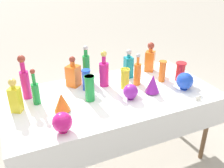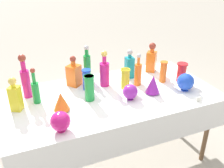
# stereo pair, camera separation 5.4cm
# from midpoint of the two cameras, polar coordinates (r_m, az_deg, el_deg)

# --- Properties ---
(ground_plane) EXTENTS (40.00, 40.00, 0.00)m
(ground_plane) POSITION_cam_midpoint_polar(r_m,az_deg,el_deg) (2.70, 0.59, -16.48)
(ground_plane) COLOR #A0998C
(display_table) EXTENTS (1.88, 0.95, 0.76)m
(display_table) POSITION_cam_midpoint_polar(r_m,az_deg,el_deg) (2.25, 0.99, -3.91)
(display_table) COLOR white
(display_table) RESTS_ON ground
(tall_bottle_0) EXTENTS (0.09, 0.09, 0.35)m
(tall_bottle_0) POSITION_cam_midpoint_polar(r_m,az_deg,el_deg) (2.34, -1.12, 2.72)
(tall_bottle_0) COLOR #C61972
(tall_bottle_0) RESTS_ON display_table
(tall_bottle_1) EXTENTS (0.06, 0.06, 0.32)m
(tall_bottle_1) POSITION_cam_midpoint_polar(r_m,az_deg,el_deg) (2.15, -16.40, -1.32)
(tall_bottle_1) COLOR #198C38
(tall_bottle_1) RESTS_ON display_table
(tall_bottle_2) EXTENTS (0.07, 0.07, 0.32)m
(tall_bottle_2) POSITION_cam_midpoint_polar(r_m,az_deg,el_deg) (2.37, 6.60, 2.50)
(tall_bottle_2) COLOR orange
(tall_bottle_2) RESTS_ON display_table
(tall_bottle_3) EXTENTS (0.07, 0.07, 0.39)m
(tall_bottle_3) POSITION_cam_midpoint_polar(r_m,az_deg,el_deg) (2.24, -18.54, 1.13)
(tall_bottle_3) COLOR #C61972
(tall_bottle_3) RESTS_ON display_table
(tall_bottle_4) EXTENTS (0.07, 0.07, 0.35)m
(tall_bottle_4) POSITION_cam_midpoint_polar(r_m,az_deg,el_deg) (2.47, -5.07, 4.31)
(tall_bottle_4) COLOR #198C38
(tall_bottle_4) RESTS_ON display_table
(square_decanter_0) EXTENTS (0.15, 0.15, 0.30)m
(square_decanter_0) POSITION_cam_midpoint_polar(r_m,az_deg,el_deg) (2.38, -8.06, 2.29)
(square_decanter_0) COLOR orange
(square_decanter_0) RESTS_ON display_table
(square_decanter_1) EXTENTS (0.08, 0.08, 0.30)m
(square_decanter_1) POSITION_cam_midpoint_polar(r_m,az_deg,el_deg) (2.51, 4.62, 4.18)
(square_decanter_1) COLOR teal
(square_decanter_1) RESTS_ON display_table
(square_decanter_2) EXTENTS (0.13, 0.13, 0.32)m
(square_decanter_2) POSITION_cam_midpoint_polar(r_m,az_deg,el_deg) (2.69, 9.58, 5.64)
(square_decanter_2) COLOR orange
(square_decanter_2) RESTS_ON display_table
(square_decanter_3) EXTENTS (0.11, 0.11, 0.29)m
(square_decanter_3) POSITION_cam_midpoint_polar(r_m,az_deg,el_deg) (2.09, -20.58, -2.52)
(square_decanter_3) COLOR yellow
(square_decanter_3) RESTS_ON display_table
(slender_vase_0) EXTENTS (0.09, 0.09, 0.19)m
(slender_vase_0) POSITION_cam_midpoint_polar(r_m,az_deg,el_deg) (2.31, 3.73, 1.35)
(slender_vase_0) COLOR yellow
(slender_vase_0) RESTS_ON display_table
(slender_vase_1) EXTENTS (0.07, 0.07, 0.21)m
(slender_vase_1) POSITION_cam_midpoint_polar(r_m,az_deg,el_deg) (2.48, 12.26, 2.88)
(slender_vase_1) COLOR orange
(slender_vase_1) RESTS_ON display_table
(slender_vase_2) EXTENTS (0.10, 0.10, 0.19)m
(slender_vase_2) POSITION_cam_midpoint_polar(r_m,az_deg,el_deg) (2.54, 16.20, 2.72)
(slender_vase_2) COLOR red
(slender_vase_2) RESTS_ON display_table
(slender_vase_3) EXTENTS (0.08, 0.08, 0.20)m
(slender_vase_3) POSITION_cam_midpoint_polar(r_m,az_deg,el_deg) (2.29, -5.17, 1.15)
(slender_vase_3) COLOR blue
(slender_vase_3) RESTS_ON display_table
(slender_vase_4) EXTENTS (0.09, 0.09, 0.23)m
(slender_vase_4) POSITION_cam_midpoint_polar(r_m,az_deg,el_deg) (2.11, -4.48, -0.79)
(slender_vase_4) COLOR #198C38
(slender_vase_4) RESTS_ON display_table
(fluted_vase_0) EXTENTS (0.13, 0.13, 0.17)m
(fluted_vase_0) POSITION_cam_midpoint_polar(r_m,az_deg,el_deg) (2.25, 10.02, -0.08)
(fluted_vase_0) COLOR purple
(fluted_vase_0) RESTS_ON display_table
(fluted_vase_1) EXTENTS (0.13, 0.13, 0.16)m
(fluted_vase_1) POSITION_cam_midpoint_polar(r_m,az_deg,el_deg) (2.01, -10.81, -3.93)
(fluted_vase_1) COLOR orange
(fluted_vase_1) RESTS_ON display_table
(round_bowl_0) EXTENTS (0.16, 0.16, 0.16)m
(round_bowl_0) POSITION_cam_midpoint_polar(r_m,az_deg,el_deg) (2.38, 17.09, 0.49)
(round_bowl_0) COLOR blue
(round_bowl_0) RESTS_ON display_table
(round_bowl_1) EXTENTS (0.13, 0.13, 0.14)m
(round_bowl_1) POSITION_cam_midpoint_polar(r_m,az_deg,el_deg) (2.14, 4.93, -1.80)
(round_bowl_1) COLOR purple
(round_bowl_1) RESTS_ON display_table
(round_bowl_2) EXTENTS (0.14, 0.14, 0.15)m
(round_bowl_2) POSITION_cam_midpoint_polar(r_m,az_deg,el_deg) (1.79, -10.85, -8.39)
(round_bowl_2) COLOR #C61972
(round_bowl_2) RESTS_ON display_table
(price_tag_left) EXTENTS (0.05, 0.02, 0.04)m
(price_tag_left) POSITION_cam_midpoint_polar(r_m,az_deg,el_deg) (2.26, 19.82, -3.35)
(price_tag_left) COLOR white
(price_tag_left) RESTS_ON display_table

